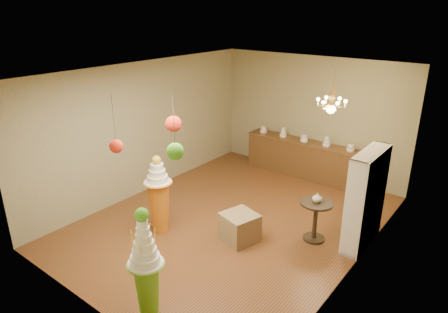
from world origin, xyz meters
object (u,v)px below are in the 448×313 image
Objects in this scene: pedestal_green at (147,276)px; round_table at (316,215)px; pedestal_orange at (159,200)px; sideboard at (303,158)px.

round_table is (0.95, 3.24, -0.17)m from pedestal_green.
round_table is (2.50, 1.54, -0.14)m from pedestal_orange.
sideboard reaches higher than round_table.
pedestal_green reaches higher than sideboard.
pedestal_green is at bearing -47.46° from pedestal_orange.
pedestal_green is 2.11× the size of round_table.
pedestal_green is at bearing -83.53° from sideboard.
sideboard is (-0.66, 5.82, -0.20)m from pedestal_green.
round_table is at bearing 31.55° from pedestal_orange.
pedestal_green reaches higher than round_table.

